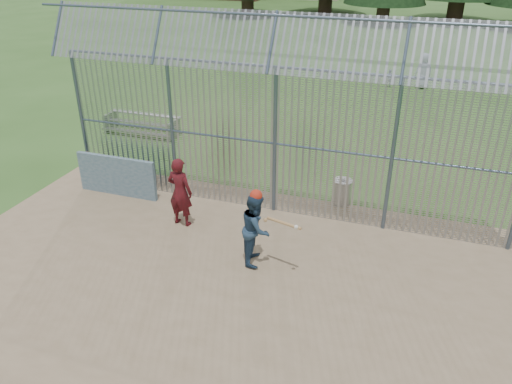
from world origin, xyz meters
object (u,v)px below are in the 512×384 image
at_px(batter, 256,228).
at_px(trash_can, 342,192).
at_px(onlooker, 180,192).
at_px(dugout_wall, 117,176).
at_px(bleacher, 142,124).

bearing_deg(batter, trash_can, -33.07).
relative_size(onlooker, trash_can, 2.29).
height_order(dugout_wall, bleacher, dugout_wall).
relative_size(batter, bleacher, 0.58).
distance_m(dugout_wall, trash_can, 6.52).
bearing_deg(trash_can, onlooker, -146.47).
relative_size(batter, trash_can, 2.12).
distance_m(dugout_wall, batter, 5.28).
bearing_deg(onlooker, dugout_wall, -14.46).
relative_size(trash_can, bleacher, 0.27).
distance_m(onlooker, bleacher, 7.26).
distance_m(dugout_wall, bleacher, 5.14).
height_order(trash_can, bleacher, trash_can).
bearing_deg(batter, onlooker, 56.89).
height_order(onlooker, trash_can, onlooker).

